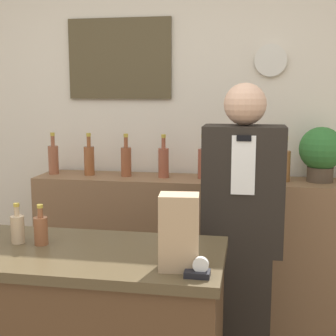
% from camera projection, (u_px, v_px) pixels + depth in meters
% --- Properties ---
extents(back_wall, '(5.20, 0.09, 2.70)m').
position_uv_depth(back_wall, '(169.00, 123.00, 3.27)').
color(back_wall, beige).
rests_on(back_wall, ground_plane).
extents(back_shelf, '(2.14, 0.37, 1.01)m').
position_uv_depth(back_shelf, '(195.00, 252.00, 3.13)').
color(back_shelf, brown).
rests_on(back_shelf, ground_plane).
extents(shopkeeper, '(0.41, 0.26, 1.61)m').
position_uv_depth(shopkeeper, '(242.00, 240.00, 2.43)').
color(shopkeeper, black).
rests_on(shopkeeper, ground_plane).
extents(potted_plant, '(0.27, 0.27, 0.34)m').
position_uv_depth(potted_plant, '(321.00, 151.00, 2.92)').
color(potted_plant, '#4C3D2D').
rests_on(potted_plant, back_shelf).
extents(paper_bag, '(0.15, 0.11, 0.28)m').
position_uv_depth(paper_bag, '(179.00, 232.00, 1.69)').
color(paper_bag, tan).
rests_on(paper_bag, display_counter).
extents(tape_dispenser, '(0.09, 0.06, 0.07)m').
position_uv_depth(tape_dispenser, '(198.00, 271.00, 1.64)').
color(tape_dispenser, black).
rests_on(tape_dispenser, display_counter).
extents(counter_bottle_4, '(0.06, 0.06, 0.17)m').
position_uv_depth(counter_bottle_4, '(18.00, 228.00, 2.00)').
color(counter_bottle_4, tan).
rests_on(counter_bottle_4, display_counter).
extents(counter_bottle_5, '(0.06, 0.06, 0.17)m').
position_uv_depth(counter_bottle_5, '(41.00, 230.00, 1.98)').
color(counter_bottle_5, brown).
rests_on(counter_bottle_5, display_counter).
extents(shelf_bottle_0, '(0.07, 0.07, 0.29)m').
position_uv_depth(shelf_bottle_0, '(53.00, 158.00, 3.21)').
color(shelf_bottle_0, brown).
rests_on(shelf_bottle_0, back_shelf).
extents(shelf_bottle_1, '(0.07, 0.07, 0.29)m').
position_uv_depth(shelf_bottle_1, '(89.00, 159.00, 3.16)').
color(shelf_bottle_1, brown).
rests_on(shelf_bottle_1, back_shelf).
extents(shelf_bottle_2, '(0.07, 0.07, 0.29)m').
position_uv_depth(shelf_bottle_2, '(126.00, 160.00, 3.12)').
color(shelf_bottle_2, brown).
rests_on(shelf_bottle_2, back_shelf).
extents(shelf_bottle_3, '(0.07, 0.07, 0.29)m').
position_uv_depth(shelf_bottle_3, '(164.00, 161.00, 3.07)').
color(shelf_bottle_3, brown).
rests_on(shelf_bottle_3, back_shelf).
extents(shelf_bottle_4, '(0.07, 0.07, 0.29)m').
position_uv_depth(shelf_bottle_4, '(203.00, 162.00, 3.04)').
color(shelf_bottle_4, brown).
rests_on(shelf_bottle_4, back_shelf).
extents(shelf_bottle_5, '(0.07, 0.07, 0.29)m').
position_uv_depth(shelf_bottle_5, '(243.00, 164.00, 2.97)').
color(shelf_bottle_5, brown).
rests_on(shelf_bottle_5, back_shelf).
extents(shelf_bottle_6, '(0.07, 0.07, 0.29)m').
position_uv_depth(shelf_bottle_6, '(285.00, 164.00, 2.94)').
color(shelf_bottle_6, brown).
rests_on(shelf_bottle_6, back_shelf).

